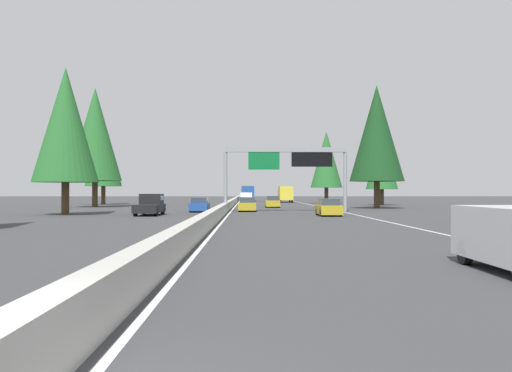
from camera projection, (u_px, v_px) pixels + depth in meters
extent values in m
plane|color=#38383A|center=(231.00, 209.00, 65.45)|extent=(320.00, 320.00, 0.00)
cube|color=#ADAAA3|center=(233.00, 202.00, 85.45)|extent=(180.00, 0.56, 0.90)
cube|color=silver|center=(319.00, 207.00, 75.62)|extent=(160.00, 0.16, 0.01)
cube|color=silver|center=(235.00, 207.00, 75.46)|extent=(160.00, 0.16, 0.01)
cylinder|color=gray|center=(226.00, 182.00, 57.80)|extent=(0.36, 0.36, 6.11)
cylinder|color=gray|center=(345.00, 182.00, 57.98)|extent=(0.36, 0.36, 6.11)
cube|color=gray|center=(285.00, 150.00, 57.92)|extent=(0.50, 12.32, 0.50)
cube|color=#0C602D|center=(264.00, 160.00, 57.73)|extent=(0.12, 3.20, 1.90)
cube|color=black|center=(312.00, 159.00, 57.80)|extent=(0.16, 4.20, 1.50)
cylinder|color=black|center=(465.00, 252.00, 16.14)|extent=(0.70, 0.24, 0.70)
cube|color=#AD931E|center=(329.00, 210.00, 47.94)|extent=(4.40, 1.80, 0.76)
cube|color=#2D3847|center=(329.00, 202.00, 47.73)|extent=(2.46, 1.51, 0.56)
cylinder|color=black|center=(317.00, 211.00, 49.34)|extent=(0.64, 0.22, 0.64)
cylinder|color=black|center=(335.00, 211.00, 49.36)|extent=(0.64, 0.22, 0.64)
cylinder|color=black|center=(321.00, 213.00, 46.52)|extent=(0.64, 0.22, 0.64)
cylinder|color=black|center=(340.00, 213.00, 46.54)|extent=(0.64, 0.22, 0.64)
cube|color=#AD931E|center=(272.00, 203.00, 72.63)|extent=(4.40, 1.80, 0.76)
cube|color=#2D3847|center=(272.00, 198.00, 72.42)|extent=(2.46, 1.51, 0.56)
cylinder|color=black|center=(266.00, 205.00, 74.03)|extent=(0.64, 0.22, 0.64)
cylinder|color=black|center=(278.00, 205.00, 74.05)|extent=(0.64, 0.22, 0.64)
cylinder|color=black|center=(267.00, 205.00, 71.21)|extent=(0.64, 0.22, 0.64)
cylinder|color=black|center=(279.00, 205.00, 71.23)|extent=(0.64, 0.22, 0.64)
cube|color=white|center=(246.00, 200.00, 88.98)|extent=(5.60, 2.00, 0.70)
cube|color=white|center=(246.00, 195.00, 90.00)|extent=(2.24, 1.84, 0.90)
cube|color=#2D3847|center=(246.00, 195.00, 90.00)|extent=(2.02, 1.92, 0.41)
cylinder|color=black|center=(241.00, 202.00, 90.82)|extent=(0.80, 0.28, 0.80)
cylinder|color=black|center=(252.00, 202.00, 90.84)|extent=(0.80, 0.28, 0.80)
cylinder|color=black|center=(241.00, 202.00, 87.12)|extent=(0.80, 0.28, 0.80)
cylinder|color=black|center=(252.00, 202.00, 87.14)|extent=(0.80, 0.28, 0.80)
cube|color=#AD931E|center=(247.00, 206.00, 58.57)|extent=(4.40, 1.80, 0.76)
cube|color=#2D3847|center=(247.00, 200.00, 58.36)|extent=(2.46, 1.51, 0.56)
cylinder|color=black|center=(240.00, 208.00, 59.97)|extent=(0.64, 0.22, 0.64)
cylinder|color=black|center=(255.00, 208.00, 59.99)|extent=(0.64, 0.22, 0.64)
cylinder|color=black|center=(239.00, 209.00, 57.15)|extent=(0.64, 0.22, 0.64)
cylinder|color=black|center=(255.00, 209.00, 57.17)|extent=(0.64, 0.22, 0.64)
cube|color=gold|center=(286.00, 193.00, 104.08)|extent=(6.12, 2.40, 2.50)
cube|color=#1E4793|center=(284.00, 195.00, 108.32)|extent=(2.38, 2.30, 1.90)
cylinder|color=black|center=(279.00, 200.00, 108.13)|extent=(0.90, 0.28, 0.90)
cylinder|color=black|center=(290.00, 200.00, 108.16)|extent=(0.90, 0.28, 0.90)
cylinder|color=black|center=(280.00, 200.00, 102.35)|extent=(0.90, 0.28, 0.90)
cylinder|color=black|center=(292.00, 200.00, 102.38)|extent=(0.90, 0.28, 0.90)
cube|color=#1E4793|center=(248.00, 193.00, 116.53)|extent=(11.50, 2.50, 2.90)
cube|color=#2D3847|center=(248.00, 191.00, 116.53)|extent=(11.04, 2.55, 0.84)
cylinder|color=black|center=(243.00, 199.00, 120.53)|extent=(1.00, 0.30, 1.00)
cylinder|color=black|center=(253.00, 199.00, 120.56)|extent=(1.00, 0.30, 1.00)
cylinder|color=black|center=(242.00, 199.00, 112.48)|extent=(1.00, 0.30, 1.00)
cylinder|color=black|center=(253.00, 199.00, 112.51)|extent=(1.00, 0.30, 1.00)
cube|color=#1E4793|center=(200.00, 207.00, 56.90)|extent=(4.40, 1.80, 0.76)
cube|color=#2D3847|center=(200.00, 200.00, 56.69)|extent=(2.46, 1.51, 0.56)
cylinder|color=black|center=(193.00, 208.00, 58.30)|extent=(0.64, 0.22, 0.64)
cylinder|color=black|center=(209.00, 208.00, 58.32)|extent=(0.64, 0.22, 0.64)
cylinder|color=black|center=(191.00, 209.00, 55.48)|extent=(0.64, 0.22, 0.64)
cylinder|color=black|center=(207.00, 209.00, 55.51)|extent=(0.64, 0.22, 0.64)
cube|color=black|center=(150.00, 208.00, 48.94)|extent=(5.60, 2.00, 0.70)
cube|color=black|center=(152.00, 199.00, 49.96)|extent=(2.24, 1.84, 0.90)
cube|color=#2D3847|center=(152.00, 198.00, 49.96)|extent=(2.02, 1.92, 0.41)
cylinder|color=black|center=(144.00, 210.00, 50.78)|extent=(0.80, 0.28, 0.80)
cylinder|color=black|center=(163.00, 210.00, 50.80)|extent=(0.80, 0.28, 0.80)
cylinder|color=black|center=(135.00, 211.00, 47.08)|extent=(0.80, 0.28, 0.80)
cylinder|color=black|center=(156.00, 211.00, 47.10)|extent=(0.80, 0.28, 0.80)
cylinder|color=#4C3823|center=(377.00, 195.00, 68.32)|extent=(0.72, 0.72, 3.30)
cone|color=#143D19|center=(377.00, 133.00, 68.39)|extent=(6.60, 6.60, 11.69)
cylinder|color=#4C3823|center=(382.00, 197.00, 84.03)|extent=(0.62, 0.62, 2.38)
cone|color=#236028|center=(382.00, 161.00, 84.07)|extent=(4.75, 4.75, 8.42)
cylinder|color=#4C3823|center=(326.00, 196.00, 95.12)|extent=(0.65, 0.65, 2.69)
cone|color=#236028|center=(326.00, 159.00, 95.17)|extent=(5.38, 5.38, 9.54)
cylinder|color=#4C3823|center=(65.00, 198.00, 50.04)|extent=(0.68, 0.68, 2.89)
cone|color=#236028|center=(66.00, 125.00, 50.10)|extent=(5.79, 5.79, 10.26)
cylinder|color=#4C3823|center=(95.00, 194.00, 74.23)|extent=(0.74, 0.74, 3.47)
cone|color=#236028|center=(95.00, 134.00, 74.30)|extent=(6.94, 6.94, 12.30)
cylinder|color=#4C3823|center=(103.00, 195.00, 88.90)|extent=(0.67, 0.67, 2.88)
cone|color=#236028|center=(103.00, 154.00, 88.96)|extent=(5.76, 5.76, 10.20)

